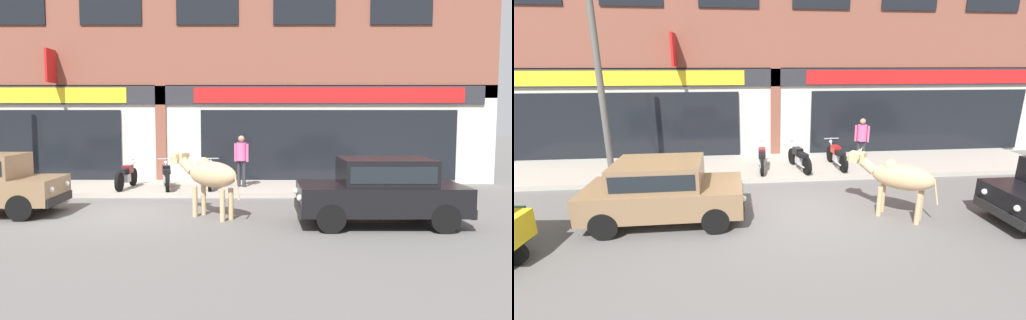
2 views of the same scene
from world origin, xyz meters
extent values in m
plane|color=#605E5B|center=(0.00, 0.00, 0.00)|extent=(90.00, 90.00, 0.00)
cube|color=#A8A093|center=(0.00, 3.70, 0.07)|extent=(19.00, 3.01, 0.15)
cube|color=beige|center=(0.00, 5.48, 1.70)|extent=(23.00, 0.55, 3.40)
cube|color=#28282D|center=(0.00, 5.17, 3.05)|extent=(22.08, 0.08, 0.64)
cube|color=brown|center=(0.00, 5.19, 1.70)|extent=(0.36, 0.12, 3.40)
cube|color=black|center=(5.75, 5.16, 1.35)|extent=(8.74, 0.10, 2.40)
cube|color=red|center=(5.75, 5.14, 3.05)|extent=(9.20, 0.05, 0.52)
cube|color=black|center=(-4.89, 5.18, 5.91)|extent=(2.09, 0.06, 1.00)
cube|color=black|center=(-1.63, 5.18, 5.91)|extent=(2.09, 0.06, 1.00)
cube|color=black|center=(1.63, 5.18, 5.91)|extent=(2.09, 0.06, 1.00)
cube|color=black|center=(4.89, 5.18, 5.91)|extent=(2.09, 0.06, 1.00)
cube|color=black|center=(8.15, 5.18, 5.91)|extent=(2.09, 0.06, 1.00)
cube|color=red|center=(-3.54, 4.76, 4.00)|extent=(0.08, 0.80, 1.10)
ellipsoid|color=tan|center=(2.30, -0.55, 1.02)|extent=(1.42, 1.27, 0.60)
sphere|color=tan|center=(2.08, -0.38, 1.25)|extent=(0.32, 0.32, 0.32)
cylinder|color=tan|center=(1.87, -0.40, 0.36)|extent=(0.12, 0.12, 0.72)
cylinder|color=tan|center=(2.04, -0.17, 0.36)|extent=(0.12, 0.12, 0.72)
cylinder|color=tan|center=(2.55, -0.93, 0.36)|extent=(0.12, 0.12, 0.72)
cylinder|color=tan|center=(2.73, -0.71, 0.36)|extent=(0.12, 0.12, 0.72)
cylinder|color=tan|center=(1.65, -0.05, 1.17)|extent=(0.51, 0.48, 0.43)
cube|color=tan|center=(1.45, 0.11, 1.34)|extent=(0.42, 0.40, 0.26)
cube|color=#957A57|center=(1.31, 0.23, 1.30)|extent=(0.21, 0.21, 0.14)
cone|color=beige|center=(1.42, 0.01, 1.52)|extent=(0.12, 0.11, 0.19)
cone|color=beige|center=(1.54, 0.17, 1.52)|extent=(0.12, 0.11, 0.19)
cube|color=tan|center=(1.41, -0.06, 1.40)|extent=(0.12, 0.13, 0.10)
cube|color=tan|center=(1.61, 0.19, 1.40)|extent=(0.12, 0.13, 0.10)
cylinder|color=tan|center=(2.88, -1.01, 0.80)|extent=(0.15, 0.13, 0.60)
cylinder|color=black|center=(4.82, -2.01, 0.30)|extent=(0.60, 0.18, 0.60)
cylinder|color=black|center=(4.82, -0.57, 0.30)|extent=(0.60, 0.18, 0.60)
cylinder|color=black|center=(7.12, -2.01, 0.30)|extent=(0.60, 0.18, 0.60)
cylinder|color=black|center=(7.12, -0.57, 0.30)|extent=(0.60, 0.18, 0.60)
cube|color=black|center=(5.97, -1.29, 0.60)|extent=(3.50, 1.60, 0.60)
cube|color=black|center=(6.07, -1.29, 1.18)|extent=(1.90, 1.44, 0.56)
cube|color=black|center=(6.07, -1.29, 1.18)|extent=(1.75, 1.46, 0.35)
cube|color=black|center=(4.24, -1.29, 0.38)|extent=(0.12, 1.52, 0.20)
cube|color=black|center=(7.70, -1.29, 0.38)|extent=(0.12, 1.52, 0.20)
sphere|color=silver|center=(4.21, -1.77, 0.68)|extent=(0.14, 0.14, 0.14)
sphere|color=silver|center=(4.21, -0.81, 0.68)|extent=(0.14, 0.14, 0.14)
cube|color=red|center=(7.73, -1.78, 0.70)|extent=(0.03, 0.16, 0.14)
cube|color=red|center=(7.73, -0.79, 0.70)|extent=(0.03, 0.16, 0.14)
cylinder|color=black|center=(-2.02, 0.54, 0.30)|extent=(0.60, 0.19, 0.60)
cylinder|color=black|center=(-2.01, -0.90, 0.30)|extent=(0.60, 0.19, 0.60)
cube|color=black|center=(-1.44, -0.17, 0.38)|extent=(0.14, 1.52, 0.20)
sphere|color=silver|center=(-1.41, 0.31, 0.68)|extent=(0.14, 0.14, 0.14)
sphere|color=silver|center=(-1.40, -0.65, 0.68)|extent=(0.14, 0.14, 0.14)
cylinder|color=black|center=(-0.63, 3.76, 0.43)|extent=(0.14, 0.57, 0.56)
cylinder|color=black|center=(-0.72, 2.52, 0.43)|extent=(0.14, 0.57, 0.56)
cube|color=#B2B5BA|center=(-0.68, 3.12, 0.47)|extent=(0.22, 0.33, 0.24)
cube|color=maroon|center=(-0.67, 3.28, 0.73)|extent=(0.27, 0.42, 0.24)
cube|color=black|center=(-0.70, 2.88, 0.71)|extent=(0.26, 0.53, 0.12)
cylinder|color=#B2B5BA|center=(-0.64, 3.70, 0.73)|extent=(0.06, 0.27, 0.59)
cylinder|color=#B2B5BA|center=(-0.63, 3.74, 1.01)|extent=(0.52, 0.07, 0.03)
sphere|color=silver|center=(-0.63, 3.80, 0.89)|extent=(0.12, 0.12, 0.12)
cylinder|color=#B2B5BA|center=(-0.82, 2.77, 0.39)|extent=(0.10, 0.48, 0.06)
cylinder|color=black|center=(0.43, 3.69, 0.43)|extent=(0.22, 0.57, 0.56)
cylinder|color=black|center=(0.69, 2.46, 0.43)|extent=(0.22, 0.57, 0.56)
cube|color=#B2B5BA|center=(0.56, 3.06, 0.47)|extent=(0.26, 0.36, 0.24)
cube|color=black|center=(0.53, 3.21, 0.73)|extent=(0.32, 0.44, 0.24)
cube|color=black|center=(0.62, 2.82, 0.71)|extent=(0.33, 0.56, 0.12)
cylinder|color=#B2B5BA|center=(0.44, 3.63, 0.73)|extent=(0.10, 0.27, 0.59)
cylinder|color=#B2B5BA|center=(0.43, 3.67, 1.01)|extent=(0.51, 0.14, 0.03)
sphere|color=silver|center=(0.42, 3.72, 0.89)|extent=(0.12, 0.12, 0.12)
cylinder|color=#B2B5BA|center=(0.53, 2.68, 0.39)|extent=(0.16, 0.48, 0.06)
cylinder|color=black|center=(1.83, 3.82, 0.43)|extent=(0.14, 0.57, 0.56)
cylinder|color=black|center=(1.92, 2.57, 0.43)|extent=(0.14, 0.57, 0.56)
cube|color=#B2B5BA|center=(1.88, 3.18, 0.47)|extent=(0.22, 0.33, 0.24)
cube|color=red|center=(1.87, 3.34, 0.73)|extent=(0.27, 0.42, 0.24)
cube|color=black|center=(1.90, 2.94, 0.71)|extent=(0.26, 0.53, 0.12)
cylinder|color=#B2B5BA|center=(1.84, 3.76, 0.73)|extent=(0.06, 0.27, 0.59)
cylinder|color=#B2B5BA|center=(1.83, 3.80, 1.01)|extent=(0.52, 0.07, 0.03)
sphere|color=silver|center=(1.83, 3.86, 0.89)|extent=(0.12, 0.12, 0.12)
cylinder|color=#B2B5BA|center=(1.80, 2.81, 0.39)|extent=(0.09, 0.48, 0.06)
cylinder|color=#2D2D33|center=(2.74, 3.54, 0.56)|extent=(0.11, 0.11, 0.82)
cylinder|color=#2D2D33|center=(2.90, 3.46, 0.56)|extent=(0.11, 0.11, 0.82)
cylinder|color=#DB5B93|center=(2.82, 3.50, 1.25)|extent=(0.32, 0.32, 0.56)
cylinder|color=#DB5B93|center=(2.63, 3.59, 1.22)|extent=(0.08, 0.08, 0.56)
cylinder|color=#DB5B93|center=(3.01, 3.41, 1.22)|extent=(0.08, 0.08, 0.56)
sphere|color=tan|center=(2.82, 3.50, 1.65)|extent=(0.20, 0.20, 0.20)
camera|label=1|loc=(3.37, -11.93, 2.39)|focal=35.00mm
camera|label=2|loc=(-1.53, -7.71, 3.57)|focal=24.00mm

